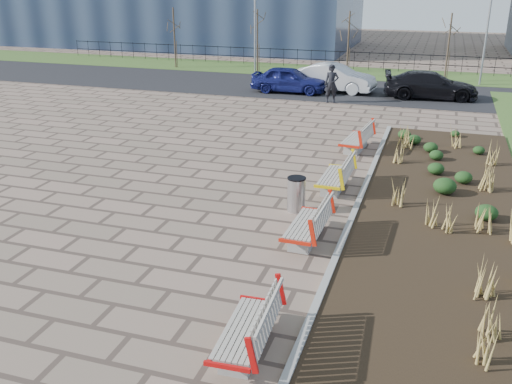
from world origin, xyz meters
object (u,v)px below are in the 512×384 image
(bench_b, at_px, (306,222))
(car_black, at_px, (431,85))
(pedestrian, at_px, (332,84))
(lamp_west, at_px, (255,26))
(bench_c, at_px, (334,174))
(bench_d, at_px, (356,137))
(car_blue, at_px, (289,80))
(bench_a, at_px, (245,326))
(lamp_east, at_px, (487,32))
(car_silver, at_px, (334,78))
(litter_bin, at_px, (296,195))

(bench_b, bearing_deg, car_black, 84.56)
(car_black, bearing_deg, pedestrian, 111.74)
(pedestrian, xyz_separation_m, lamp_west, (-6.52, 7.44, 2.07))
(bench_c, height_order, bench_d, same)
(bench_c, distance_m, bench_d, 4.39)
(car_blue, bearing_deg, lamp_west, 32.73)
(bench_d, bearing_deg, car_blue, 123.97)
(bench_c, distance_m, pedestrian, 12.63)
(bench_a, xyz_separation_m, lamp_east, (5.00, 28.27, 2.54))
(car_silver, bearing_deg, bench_c, -161.36)
(pedestrian, relative_size, car_blue, 0.47)
(bench_b, xyz_separation_m, lamp_east, (5.00, 23.60, 2.54))
(bench_a, bearing_deg, pedestrian, 94.03)
(bench_b, distance_m, lamp_west, 25.39)
(bench_c, bearing_deg, bench_d, 91.45)
(lamp_west, bearing_deg, car_black, -23.27)
(bench_a, distance_m, litter_bin, 6.47)
(car_black, bearing_deg, lamp_west, 60.28)
(bench_a, distance_m, bench_c, 8.46)
(bench_b, distance_m, car_silver, 19.27)
(bench_d, relative_size, pedestrian, 1.09)
(car_silver, height_order, lamp_east, lamp_east)
(bench_d, xyz_separation_m, car_silver, (-2.88, 10.88, 0.27))
(bench_a, bearing_deg, bench_b, 87.23)
(bench_d, distance_m, car_blue, 11.13)
(litter_bin, xyz_separation_m, car_silver, (-2.19, 17.29, 0.29))
(bench_d, relative_size, lamp_east, 0.35)
(bench_d, distance_m, litter_bin, 6.45)
(car_blue, xyz_separation_m, lamp_west, (-3.79, 5.60, 2.31))
(litter_bin, bearing_deg, car_silver, 97.22)
(bench_a, xyz_separation_m, bench_c, (0.00, 8.46, 0.00))
(litter_bin, relative_size, car_silver, 0.21)
(bench_d, relative_size, car_blue, 0.51)
(lamp_east, bearing_deg, car_black, -118.91)
(car_silver, distance_m, car_black, 5.21)
(bench_c, bearing_deg, car_silver, 102.14)
(bench_c, height_order, lamp_east, lamp_east)
(car_silver, bearing_deg, litter_bin, -164.84)
(bench_c, bearing_deg, lamp_east, 77.28)
(bench_d, bearing_deg, lamp_west, 126.32)
(bench_c, bearing_deg, car_black, 82.65)
(litter_bin, relative_size, car_black, 0.20)
(bench_c, xyz_separation_m, car_silver, (-2.88, 15.27, 0.27))
(litter_bin, bearing_deg, bench_a, -83.84)
(litter_bin, height_order, car_silver, car_silver)
(bench_a, height_order, bench_d, same)
(car_blue, distance_m, car_black, 7.56)
(bench_b, xyz_separation_m, car_blue, (-5.21, 18.00, 0.23))
(bench_d, bearing_deg, bench_b, -83.94)
(pedestrian, xyz_separation_m, car_silver, (-0.40, 2.89, -0.19))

